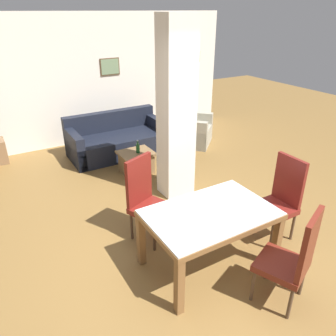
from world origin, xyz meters
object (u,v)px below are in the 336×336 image
(dining_chair_head_right, at_px, (280,197))
(floor_lamp, at_px, (193,65))
(dining_chair_far_left, at_px, (146,197))
(sofa, at_px, (117,141))
(dining_chair_near_right, at_px, (293,258))
(bottle, at_px, (138,148))
(armchair, at_px, (189,131))
(dining_table, at_px, (210,224))
(coffee_table, at_px, (136,162))

(dining_chair_head_right, distance_m, floor_lamp, 4.29)
(dining_chair_far_left, relative_size, sofa, 0.56)
(dining_chair_near_right, height_order, floor_lamp, floor_lamp)
(sofa, bearing_deg, bottle, 88.75)
(dining_chair_far_left, distance_m, bottle, 1.87)
(dining_chair_near_right, distance_m, armchair, 4.52)
(dining_chair_far_left, distance_m, dining_chair_near_right, 1.86)
(dining_chair_near_right, bearing_deg, floor_lamp, 43.99)
(sofa, relative_size, armchair, 1.66)
(dining_chair_far_left, xyz_separation_m, bottle, (0.71, 1.72, -0.08))
(dining_table, bearing_deg, armchair, 59.48)
(sofa, distance_m, coffee_table, 1.01)
(dining_chair_near_right, xyz_separation_m, armchair, (1.62, 4.21, -0.29))
(dining_table, relative_size, sofa, 0.72)
(floor_lamp, bearing_deg, dining_table, -121.76)
(dining_chair_far_left, bearing_deg, sofa, -127.19)
(dining_chair_head_right, bearing_deg, bottle, 16.45)
(dining_chair_far_left, bearing_deg, dining_chair_head_right, 127.42)
(dining_chair_far_left, bearing_deg, coffee_table, -133.62)
(dining_table, distance_m, bottle, 2.61)
(bottle, bearing_deg, dining_chair_near_right, -90.11)
(dining_chair_near_right, distance_m, bottle, 3.44)
(dining_chair_near_right, relative_size, bottle, 4.61)
(dining_chair_head_right, distance_m, dining_chair_near_right, 1.15)
(dining_chair_near_right, xyz_separation_m, coffee_table, (-0.02, 3.48, -0.37))
(dining_table, bearing_deg, coffee_table, 82.73)
(floor_lamp, bearing_deg, dining_chair_near_right, -113.53)
(dining_chair_head_right, relative_size, coffee_table, 1.81)
(floor_lamp, bearing_deg, dining_chair_head_right, -108.51)
(dining_chair_head_right, bearing_deg, dining_chair_near_right, 138.02)
(dining_table, height_order, bottle, dining_table)
(dining_chair_far_left, distance_m, floor_lamp, 4.29)
(dining_chair_head_right, height_order, bottle, dining_chair_head_right)
(dining_chair_far_left, bearing_deg, floor_lamp, -154.45)
(dining_chair_far_left, xyz_separation_m, dining_chair_near_right, (0.71, -1.72, 0.00))
(dining_chair_near_right, relative_size, armchair, 0.93)
(dining_chair_far_left, bearing_deg, dining_table, 90.00)
(dining_chair_head_right, xyz_separation_m, floor_lamp, (1.32, 3.96, 1.01))
(dining_chair_near_right, bearing_deg, armchair, 46.43)
(dining_table, xyz_separation_m, bottle, (0.36, 2.59, -0.08))
(dining_table, xyz_separation_m, armchair, (1.98, 3.36, -0.29))
(dining_chair_far_left, distance_m, coffee_table, 1.93)
(dining_chair_head_right, bearing_deg, dining_chair_far_left, 59.68)
(dining_table, distance_m, armchair, 3.91)
(dining_chair_head_right, height_order, coffee_table, dining_chair_head_right)
(dining_chair_far_left, distance_m, armchair, 3.42)
(dining_chair_far_left, distance_m, sofa, 2.88)
(dining_chair_far_left, xyz_separation_m, sofa, (0.74, 2.76, -0.29))
(dining_chair_far_left, height_order, armchair, dining_chair_far_left)
(dining_chair_far_left, xyz_separation_m, dining_chair_head_right, (1.48, -0.86, 0.00))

